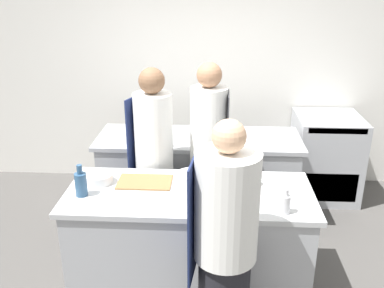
{
  "coord_description": "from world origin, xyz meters",
  "views": [
    {
      "loc": [
        0.18,
        -2.88,
        2.4
      ],
      "look_at": [
        0.0,
        0.35,
        1.14
      ],
      "focal_mm": 40.0,
      "sensor_mm": 36.0,
      "label": 1
    }
  ],
  "objects_px": {
    "bottle_vinegar": "(285,204)",
    "bottle_wine": "(81,184)",
    "chef_at_prep_near": "(225,248)",
    "cup": "(222,181)",
    "bottle_olive_oil": "(249,176)",
    "bowl_mixing_large": "(191,176)",
    "chef_at_stove": "(209,156)",
    "bowl_prep_small": "(99,178)",
    "chef_at_pass_far": "(154,161)",
    "oven_range": "(325,157)",
    "bottle_cooking_oil": "(229,171)"
  },
  "relations": [
    {
      "from": "bottle_vinegar",
      "to": "bottle_wine",
      "type": "relative_size",
      "value": 0.75
    },
    {
      "from": "chef_at_prep_near",
      "to": "cup",
      "type": "relative_size",
      "value": 16.94
    },
    {
      "from": "bottle_olive_oil",
      "to": "bowl_mixing_large",
      "type": "bearing_deg",
      "value": 167.39
    },
    {
      "from": "bottle_vinegar",
      "to": "bowl_mixing_large",
      "type": "xyz_separation_m",
      "value": [
        -0.68,
        0.49,
        -0.05
      ]
    },
    {
      "from": "chef_at_stove",
      "to": "cup",
      "type": "xyz_separation_m",
      "value": [
        0.12,
        -0.6,
        0.05
      ]
    },
    {
      "from": "bowl_mixing_large",
      "to": "bowl_prep_small",
      "type": "distance_m",
      "value": 0.72
    },
    {
      "from": "chef_at_stove",
      "to": "cup",
      "type": "relative_size",
      "value": 17.65
    },
    {
      "from": "bottle_olive_oil",
      "to": "cup",
      "type": "xyz_separation_m",
      "value": [
        -0.21,
        -0.01,
        -0.04
      ]
    },
    {
      "from": "bottle_vinegar",
      "to": "bowl_prep_small",
      "type": "relative_size",
      "value": 0.88
    },
    {
      "from": "bowl_prep_small",
      "to": "chef_at_pass_far",
      "type": "bearing_deg",
      "value": 53.45
    },
    {
      "from": "bottle_olive_oil",
      "to": "bottle_vinegar",
      "type": "distance_m",
      "value": 0.45
    },
    {
      "from": "oven_range",
      "to": "bottle_vinegar",
      "type": "relative_size",
      "value": 5.22
    },
    {
      "from": "bowl_mixing_large",
      "to": "bowl_prep_small",
      "type": "xyz_separation_m",
      "value": [
        -0.72,
        -0.11,
        0.01
      ]
    },
    {
      "from": "bottle_olive_oil",
      "to": "bottle_wine",
      "type": "height_order",
      "value": "bottle_wine"
    },
    {
      "from": "chef_at_stove",
      "to": "bowl_prep_small",
      "type": "height_order",
      "value": "chef_at_stove"
    },
    {
      "from": "oven_range",
      "to": "bottle_wine",
      "type": "relative_size",
      "value": 3.89
    },
    {
      "from": "bottle_olive_oil",
      "to": "bottle_cooking_oil",
      "type": "height_order",
      "value": "bottle_olive_oil"
    },
    {
      "from": "chef_at_stove",
      "to": "cup",
      "type": "bearing_deg",
      "value": 11.76
    },
    {
      "from": "bottle_cooking_oil",
      "to": "chef_at_pass_far",
      "type": "bearing_deg",
      "value": 150.03
    },
    {
      "from": "bowl_mixing_large",
      "to": "bottle_wine",
      "type": "bearing_deg",
      "value": -158.04
    },
    {
      "from": "oven_range",
      "to": "cup",
      "type": "distance_m",
      "value": 2.07
    },
    {
      "from": "bottle_vinegar",
      "to": "cup",
      "type": "relative_size",
      "value": 1.87
    },
    {
      "from": "bottle_vinegar",
      "to": "bowl_mixing_large",
      "type": "relative_size",
      "value": 0.79
    },
    {
      "from": "chef_at_pass_far",
      "to": "bottle_wine",
      "type": "relative_size",
      "value": 6.93
    },
    {
      "from": "cup",
      "to": "oven_range",
      "type": "bearing_deg",
      "value": 53.13
    },
    {
      "from": "chef_at_pass_far",
      "to": "bowl_mixing_large",
      "type": "relative_size",
      "value": 7.31
    },
    {
      "from": "oven_range",
      "to": "bowl_prep_small",
      "type": "xyz_separation_m",
      "value": [
        -2.17,
        -1.6,
        0.44
      ]
    },
    {
      "from": "bottle_olive_oil",
      "to": "bowl_mixing_large",
      "type": "xyz_separation_m",
      "value": [
        -0.46,
        0.1,
        -0.06
      ]
    },
    {
      "from": "bottle_wine",
      "to": "bowl_prep_small",
      "type": "distance_m",
      "value": 0.24
    },
    {
      "from": "cup",
      "to": "chef_at_stove",
      "type": "bearing_deg",
      "value": 100.81
    },
    {
      "from": "chef_at_stove",
      "to": "bottle_vinegar",
      "type": "bearing_deg",
      "value": 29.97
    },
    {
      "from": "chef_at_stove",
      "to": "bottle_cooking_oil",
      "type": "bearing_deg",
      "value": 20.76
    },
    {
      "from": "chef_at_pass_far",
      "to": "cup",
      "type": "bearing_deg",
      "value": -108.95
    },
    {
      "from": "bottle_vinegar",
      "to": "cup",
      "type": "distance_m",
      "value": 0.57
    },
    {
      "from": "bottle_cooking_oil",
      "to": "oven_range",
      "type": "bearing_deg",
      "value": 52.32
    },
    {
      "from": "oven_range",
      "to": "chef_at_prep_near",
      "type": "distance_m",
      "value": 2.65
    },
    {
      "from": "bottle_cooking_oil",
      "to": "bowl_mixing_large",
      "type": "xyz_separation_m",
      "value": [
        -0.31,
        -0.01,
        -0.05
      ]
    },
    {
      "from": "bottle_olive_oil",
      "to": "cup",
      "type": "distance_m",
      "value": 0.21
    },
    {
      "from": "chef_at_stove",
      "to": "bottle_vinegar",
      "type": "relative_size",
      "value": 9.46
    },
    {
      "from": "bottle_vinegar",
      "to": "bottle_wine",
      "type": "xyz_separation_m",
      "value": [
        -1.47,
        0.17,
        0.02
      ]
    },
    {
      "from": "oven_range",
      "to": "chef_at_pass_far",
      "type": "bearing_deg",
      "value": -148.44
    },
    {
      "from": "chef_at_prep_near",
      "to": "cup",
      "type": "distance_m",
      "value": 0.73
    },
    {
      "from": "chef_at_prep_near",
      "to": "bottle_olive_oil",
      "type": "xyz_separation_m",
      "value": [
        0.19,
        0.74,
        0.15
      ]
    },
    {
      "from": "oven_range",
      "to": "bottle_cooking_oil",
      "type": "xyz_separation_m",
      "value": [
        -1.15,
        -1.49,
        0.49
      ]
    },
    {
      "from": "bottle_olive_oil",
      "to": "bottle_wine",
      "type": "distance_m",
      "value": 1.27
    },
    {
      "from": "chef_at_prep_near",
      "to": "bottle_vinegar",
      "type": "height_order",
      "value": "chef_at_prep_near"
    },
    {
      "from": "chef_at_prep_near",
      "to": "bottle_olive_oil",
      "type": "bearing_deg",
      "value": -8.51
    },
    {
      "from": "bottle_olive_oil",
      "to": "bowl_mixing_large",
      "type": "height_order",
      "value": "bottle_olive_oil"
    },
    {
      "from": "chef_at_prep_near",
      "to": "bottle_vinegar",
      "type": "relative_size",
      "value": 9.08
    },
    {
      "from": "chef_at_pass_far",
      "to": "bottle_vinegar",
      "type": "bearing_deg",
      "value": -109.58
    }
  ]
}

